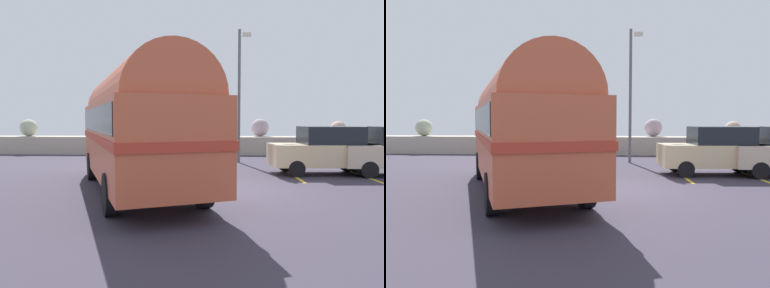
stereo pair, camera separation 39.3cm
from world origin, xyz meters
TOP-DOWN VIEW (x-y plane):
  - ground at (0.00, 0.00)m, footprint 32.00×26.00m
  - breakwater at (-0.12, 11.81)m, footprint 31.36×1.95m
  - vintage_coach at (-2.63, -0.24)m, footprint 5.44×8.85m
  - parked_car_nearest at (4.06, 3.42)m, footprint 4.18×1.92m
  - lamp_post at (1.08, 7.28)m, footprint 0.70×0.86m

SIDE VIEW (x-z plane):
  - ground at x=0.00m, z-range 0.00..0.02m
  - breakwater at x=-0.12m, z-range -0.48..1.73m
  - parked_car_nearest at x=4.06m, z-range 0.04..1.90m
  - vintage_coach at x=-2.63m, z-range 0.20..3.90m
  - lamp_post at x=1.08m, z-range 0.41..6.94m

